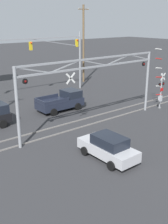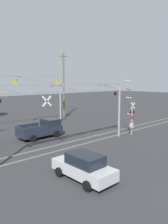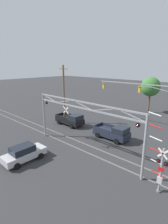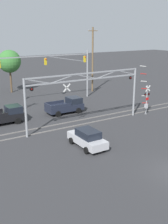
{
  "view_description": "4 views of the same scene",
  "coord_description": "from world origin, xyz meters",
  "px_view_note": "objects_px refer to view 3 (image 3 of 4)",
  "views": [
    {
      "loc": [
        -14.93,
        -4.14,
        8.8
      ],
      "look_at": [
        -1.66,
        12.3,
        1.79
      ],
      "focal_mm": 45.0,
      "sensor_mm": 36.0,
      "label": 1
    },
    {
      "loc": [
        -12.0,
        -1.56,
        6.07
      ],
      "look_at": [
        1.22,
        12.58,
        3.32
      ],
      "focal_mm": 35.0,
      "sensor_mm": 36.0,
      "label": 2
    },
    {
      "loc": [
        12.03,
        0.24,
        9.56
      ],
      "look_at": [
        -0.99,
        14.45,
        4.23
      ],
      "focal_mm": 28.0,
      "sensor_mm": 36.0,
      "label": 3
    },
    {
      "loc": [
        -16.07,
        -11.92,
        10.18
      ],
      "look_at": [
        -0.93,
        12.05,
        1.9
      ],
      "focal_mm": 45.0,
      "sensor_mm": 36.0,
      "label": 4
    }
  ],
  "objects_px": {
    "crossing_gantry": "(82,117)",
    "sedan_waiting": "(24,153)",
    "utility_pole_left": "(64,94)",
    "crossing_signal_mast": "(160,168)",
    "pickup_truck_lead": "(113,132)",
    "background_tree_beyond_span": "(151,87)",
    "traffic_signal_span": "(161,97)",
    "pickup_truck_following": "(71,120)"
  },
  "relations": [
    {
      "from": "traffic_signal_span",
      "to": "pickup_truck_following",
      "type": "relative_size",
      "value": 2.94
    },
    {
      "from": "sedan_waiting",
      "to": "crossing_gantry",
      "type": "bearing_deg",
      "value": 58.48
    },
    {
      "from": "crossing_signal_mast",
      "to": "background_tree_beyond_span",
      "type": "relative_size",
      "value": 0.87
    },
    {
      "from": "sedan_waiting",
      "to": "utility_pole_left",
      "type": "distance_m",
      "value": 12.92
    },
    {
      "from": "crossing_gantry",
      "to": "crossing_signal_mast",
      "type": "relative_size",
      "value": 2.28
    },
    {
      "from": "crossing_signal_mast",
      "to": "pickup_truck_following",
      "type": "xyz_separation_m",
      "value": [
        -16.04,
        5.95,
        -1.09
      ]
    },
    {
      "from": "crossing_signal_mast",
      "to": "background_tree_beyond_span",
      "type": "distance_m",
      "value": 24.13
    },
    {
      "from": "traffic_signal_span",
      "to": "background_tree_beyond_span",
      "type": "distance_m",
      "value": 10.89
    },
    {
      "from": "sedan_waiting",
      "to": "utility_pole_left",
      "type": "xyz_separation_m",
      "value": [
        -5.97,
        10.73,
        4.03
      ]
    },
    {
      "from": "crossing_signal_mast",
      "to": "sedan_waiting",
      "type": "distance_m",
      "value": 12.63
    },
    {
      "from": "crossing_signal_mast",
      "to": "traffic_signal_span",
      "type": "bearing_deg",
      "value": 110.56
    },
    {
      "from": "crossing_gantry",
      "to": "crossing_signal_mast",
      "type": "distance_m",
      "value": 8.79
    },
    {
      "from": "crossing_signal_mast",
      "to": "pickup_truck_lead",
      "type": "height_order",
      "value": "crossing_signal_mast"
    },
    {
      "from": "pickup_truck_following",
      "to": "utility_pole_left",
      "type": "xyz_separation_m",
      "value": [
        -1.61,
        0.12,
        3.94
      ]
    },
    {
      "from": "pickup_truck_following",
      "to": "sedan_waiting",
      "type": "distance_m",
      "value": 11.47
    },
    {
      "from": "utility_pole_left",
      "to": "pickup_truck_lead",
      "type": "bearing_deg",
      "value": -0.69
    },
    {
      "from": "crossing_signal_mast",
      "to": "pickup_truck_following",
      "type": "height_order",
      "value": "crossing_signal_mast"
    },
    {
      "from": "crossing_gantry",
      "to": "pickup_truck_lead",
      "type": "bearing_deg",
      "value": 84.78
    },
    {
      "from": "crossing_signal_mast",
      "to": "pickup_truck_lead",
      "type": "distance_m",
      "value": 10.03
    },
    {
      "from": "background_tree_beyond_span",
      "to": "sedan_waiting",
      "type": "bearing_deg",
      "value": -93.76
    },
    {
      "from": "traffic_signal_span",
      "to": "crossing_gantry",
      "type": "bearing_deg",
      "value": -108.36
    },
    {
      "from": "pickup_truck_lead",
      "to": "background_tree_beyond_span",
      "type": "height_order",
      "value": "background_tree_beyond_span"
    },
    {
      "from": "utility_pole_left",
      "to": "sedan_waiting",
      "type": "bearing_deg",
      "value": -60.91
    },
    {
      "from": "traffic_signal_span",
      "to": "pickup_truck_lead",
      "type": "bearing_deg",
      "value": -118.28
    },
    {
      "from": "crossing_gantry",
      "to": "pickup_truck_lead",
      "type": "distance_m",
      "value": 6.35
    },
    {
      "from": "crossing_gantry",
      "to": "crossing_signal_mast",
      "type": "height_order",
      "value": "crossing_signal_mast"
    },
    {
      "from": "crossing_signal_mast",
      "to": "utility_pole_left",
      "type": "height_order",
      "value": "utility_pole_left"
    },
    {
      "from": "traffic_signal_span",
      "to": "pickup_truck_lead",
      "type": "height_order",
      "value": "traffic_signal_span"
    },
    {
      "from": "pickup_truck_following",
      "to": "sedan_waiting",
      "type": "xyz_separation_m",
      "value": [
        4.36,
        -10.61,
        -0.09
      ]
    },
    {
      "from": "sedan_waiting",
      "to": "background_tree_beyond_span",
      "type": "bearing_deg",
      "value": 86.24
    },
    {
      "from": "traffic_signal_span",
      "to": "pickup_truck_lead",
      "type": "distance_m",
      "value": 8.34
    },
    {
      "from": "pickup_truck_following",
      "to": "utility_pole_left",
      "type": "bearing_deg",
      "value": 175.9
    },
    {
      "from": "pickup_truck_following",
      "to": "crossing_gantry",
      "type": "bearing_deg",
      "value": -35.62
    },
    {
      "from": "crossing_gantry",
      "to": "pickup_truck_lead",
      "type": "xyz_separation_m",
      "value": [
        0.49,
        5.41,
        -3.29
      ]
    },
    {
      "from": "crossing_signal_mast",
      "to": "traffic_signal_span",
      "type": "height_order",
      "value": "traffic_signal_span"
    },
    {
      "from": "crossing_gantry",
      "to": "sedan_waiting",
      "type": "height_order",
      "value": "crossing_gantry"
    },
    {
      "from": "crossing_gantry",
      "to": "crossing_signal_mast",
      "type": "bearing_deg",
      "value": -3.68
    },
    {
      "from": "traffic_signal_span",
      "to": "sedan_waiting",
      "type": "xyz_separation_m",
      "value": [
        -7.08,
        -16.92,
        -4.36
      ]
    },
    {
      "from": "background_tree_beyond_span",
      "to": "utility_pole_left",
      "type": "bearing_deg",
      "value": -116.17
    },
    {
      "from": "background_tree_beyond_span",
      "to": "pickup_truck_lead",
      "type": "bearing_deg",
      "value": -82.95
    },
    {
      "from": "traffic_signal_span",
      "to": "sedan_waiting",
      "type": "bearing_deg",
      "value": -112.71
    },
    {
      "from": "crossing_gantry",
      "to": "traffic_signal_span",
      "type": "relative_size",
      "value": 0.99
    }
  ]
}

